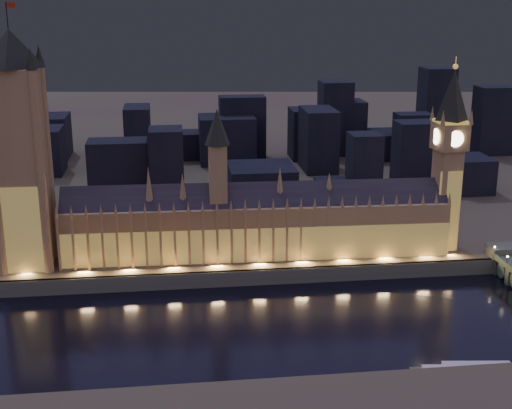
{
  "coord_description": "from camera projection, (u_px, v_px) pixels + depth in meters",
  "views": [
    {
      "loc": [
        -37.61,
        -289.05,
        141.08
      ],
      "look_at": [
        5.0,
        55.0,
        38.0
      ],
      "focal_mm": 50.0,
      "sensor_mm": 36.0,
      "label": 1
    }
  ],
  "objects": [
    {
      "name": "victoria_tower",
      "position": [
        19.0,
        141.0,
        344.95
      ],
      "size": [
        31.68,
        31.68,
        129.27
      ],
      "color": "#986F51",
      "rests_on": "north_bank"
    },
    {
      "name": "palace_of_westminster",
      "position": [
        255.0,
        222.0,
        371.45
      ],
      "size": [
        202.0,
        25.66,
        78.0
      ],
      "color": "#986F51",
      "rests_on": "north_bank"
    },
    {
      "name": "north_bank",
      "position": [
        202.0,
        118.0,
        813.12
      ],
      "size": [
        2000.0,
        960.0,
        8.0
      ],
      "primitive_type": "cube",
      "color": "#513738",
      "rests_on": "ground"
    },
    {
      "name": "ground_plane",
      "position": [
        260.0,
        321.0,
        319.6
      ],
      "size": [
        2000.0,
        2000.0,
        0.0
      ],
      "primitive_type": "plane",
      "color": "black",
      "rests_on": "ground"
    },
    {
      "name": "embankment_wall",
      "position": [
        250.0,
        278.0,
        357.46
      ],
      "size": [
        2000.0,
        2.5,
        8.0
      ],
      "primitive_type": "cube",
      "color": "#4F4F48",
      "rests_on": "ground"
    },
    {
      "name": "elizabeth_tower",
      "position": [
        449.0,
        145.0,
        372.74
      ],
      "size": [
        18.0,
        18.0,
        102.29
      ],
      "color": "#986F51",
      "rests_on": "north_bank"
    },
    {
      "name": "river_boat",
      "position": [
        478.0,
        372.0,
        273.03
      ],
      "size": [
        50.87,
        17.38,
        4.5
      ],
      "color": "#4F4F48",
      "rests_on": "ground"
    },
    {
      "name": "city_backdrop",
      "position": [
        263.0,
        142.0,
        548.76
      ],
      "size": [
        460.57,
        215.63,
        72.97
      ],
      "color": "black",
      "rests_on": "north_bank"
    }
  ]
}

